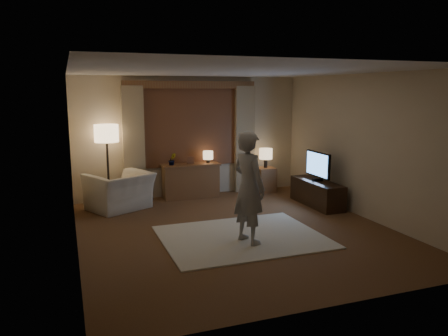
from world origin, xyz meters
name	(u,v)px	position (x,y,z in m)	size (l,w,h in m)	color
room	(226,148)	(0.00, 0.50, 1.33)	(5.04, 5.54, 2.64)	brown
rug	(242,237)	(-0.03, -0.34, 0.01)	(2.50, 2.00, 0.02)	beige
sideboard	(191,182)	(-0.07, 2.50, 0.35)	(1.20, 0.40, 0.70)	brown
picture_frame	(190,161)	(-0.07, 2.50, 0.80)	(0.16, 0.02, 0.20)	brown
plant	(172,160)	(-0.47, 2.50, 0.85)	(0.17, 0.13, 0.30)	#999999
table_lamp_sideboard	(208,156)	(0.33, 2.50, 0.90)	(0.22, 0.22, 0.30)	black
floor_lamp	(107,138)	(-1.80, 2.47, 1.37)	(0.48, 0.48, 1.63)	black
armchair	(120,191)	(-1.64, 2.04, 0.36)	(1.11, 0.97, 0.72)	beige
side_table	(265,180)	(1.69, 2.45, 0.28)	(0.40, 0.40, 0.56)	brown
table_lamp_side	(266,154)	(1.69, 2.45, 0.87)	(0.30, 0.30, 0.44)	black
tv_stand	(317,193)	(2.15, 0.98, 0.25)	(0.45, 1.40, 0.50)	black
tv	(318,165)	(2.15, 0.98, 0.83)	(0.20, 0.82, 0.59)	black
person	(249,187)	(-0.04, -0.60, 0.87)	(0.62, 0.41, 1.70)	#B6B1A8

